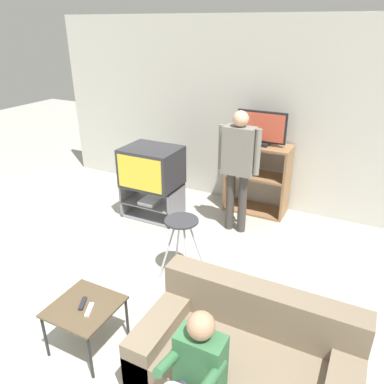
{
  "coord_description": "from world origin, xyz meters",
  "views": [
    {
      "loc": [
        1.6,
        -0.84,
        2.48
      ],
      "look_at": [
        0.02,
        2.27,
        0.9
      ],
      "focal_mm": 35.0,
      "sensor_mm": 36.0,
      "label": 1
    }
  ],
  "objects_px": {
    "television_main": "(152,167)",
    "snack_table": "(85,310)",
    "television_flat": "(261,129)",
    "person_seated_child": "(195,375)",
    "remote_control_black": "(83,303)",
    "couch": "(245,364)",
    "remote_control_white": "(89,310)",
    "folding_stool": "(182,231)",
    "media_shelf": "(257,178)",
    "person_standing_adult": "(238,161)",
    "tv_stand": "(152,200)"
  },
  "relations": [
    {
      "from": "snack_table",
      "to": "folding_stool",
      "type": "bearing_deg",
      "value": 79.49
    },
    {
      "from": "media_shelf",
      "to": "couch",
      "type": "height_order",
      "value": "media_shelf"
    },
    {
      "from": "remote_control_black",
      "to": "person_seated_child",
      "type": "xyz_separation_m",
      "value": [
        1.15,
        -0.29,
        0.13
      ]
    },
    {
      "from": "television_main",
      "to": "remote_control_white",
      "type": "distance_m",
      "value": 2.4
    },
    {
      "from": "television_flat",
      "to": "couch",
      "type": "xyz_separation_m",
      "value": [
        0.84,
        -2.84,
        -0.94
      ]
    },
    {
      "from": "tv_stand",
      "to": "folding_stool",
      "type": "xyz_separation_m",
      "value": [
        1.0,
        -0.99,
        0.3
      ]
    },
    {
      "from": "television_main",
      "to": "snack_table",
      "type": "relative_size",
      "value": 1.43
    },
    {
      "from": "snack_table",
      "to": "couch",
      "type": "xyz_separation_m",
      "value": [
        1.3,
        0.18,
        -0.12
      ]
    },
    {
      "from": "snack_table",
      "to": "tv_stand",
      "type": "bearing_deg",
      "value": 109.17
    },
    {
      "from": "folding_stool",
      "to": "snack_table",
      "type": "height_order",
      "value": "folding_stool"
    },
    {
      "from": "folding_stool",
      "to": "person_standing_adult",
      "type": "bearing_deg",
      "value": 82.02
    },
    {
      "from": "tv_stand",
      "to": "remote_control_white",
      "type": "height_order",
      "value": "tv_stand"
    },
    {
      "from": "remote_control_white",
      "to": "remote_control_black",
      "type": "bearing_deg",
      "value": 138.25
    },
    {
      "from": "media_shelf",
      "to": "television_flat",
      "type": "distance_m",
      "value": 0.7
    },
    {
      "from": "snack_table",
      "to": "television_main",
      "type": "bearing_deg",
      "value": 108.82
    },
    {
      "from": "remote_control_white",
      "to": "person_seated_child",
      "type": "height_order",
      "value": "person_seated_child"
    },
    {
      "from": "remote_control_white",
      "to": "snack_table",
      "type": "bearing_deg",
      "value": 138.32
    },
    {
      "from": "media_shelf",
      "to": "television_main",
      "type": "bearing_deg",
      "value": -145.99
    },
    {
      "from": "media_shelf",
      "to": "person_seated_child",
      "type": "height_order",
      "value": "media_shelf"
    },
    {
      "from": "television_main",
      "to": "snack_table",
      "type": "distance_m",
      "value": 2.36
    },
    {
      "from": "television_flat",
      "to": "person_seated_child",
      "type": "xyz_separation_m",
      "value": [
        0.66,
        -3.3,
        -0.63
      ]
    },
    {
      "from": "media_shelf",
      "to": "person_standing_adult",
      "type": "xyz_separation_m",
      "value": [
        -0.06,
        -0.64,
        0.44
      ]
    },
    {
      "from": "television_main",
      "to": "folding_stool",
      "type": "xyz_separation_m",
      "value": [
        0.98,
        -0.99,
        -0.2
      ]
    },
    {
      "from": "media_shelf",
      "to": "snack_table",
      "type": "bearing_deg",
      "value": -98.53
    },
    {
      "from": "media_shelf",
      "to": "person_standing_adult",
      "type": "height_order",
      "value": "person_standing_adult"
    },
    {
      "from": "remote_control_black",
      "to": "folding_stool",
      "type": "bearing_deg",
      "value": 51.94
    },
    {
      "from": "remote_control_white",
      "to": "folding_stool",
      "type": "bearing_deg",
      "value": 58.67
    },
    {
      "from": "television_flat",
      "to": "person_seated_child",
      "type": "distance_m",
      "value": 3.43
    },
    {
      "from": "tv_stand",
      "to": "remote_control_black",
      "type": "bearing_deg",
      "value": -71.22
    },
    {
      "from": "television_main",
      "to": "television_flat",
      "type": "relative_size",
      "value": 1.1
    },
    {
      "from": "tv_stand",
      "to": "television_main",
      "type": "xyz_separation_m",
      "value": [
        0.02,
        -0.01,
        0.5
      ]
    },
    {
      "from": "remote_control_black",
      "to": "couch",
      "type": "distance_m",
      "value": 1.34
    },
    {
      "from": "tv_stand",
      "to": "snack_table",
      "type": "distance_m",
      "value": 2.35
    },
    {
      "from": "tv_stand",
      "to": "person_seated_child",
      "type": "relative_size",
      "value": 0.81
    },
    {
      "from": "folding_stool",
      "to": "person_seated_child",
      "type": "relative_size",
      "value": 0.69
    },
    {
      "from": "folding_stool",
      "to": "couch",
      "type": "distance_m",
      "value": 1.52
    },
    {
      "from": "media_shelf",
      "to": "remote_control_white",
      "type": "distance_m",
      "value": 3.08
    },
    {
      "from": "television_main",
      "to": "snack_table",
      "type": "xyz_separation_m",
      "value": [
        0.75,
        -2.21,
        -0.36
      ]
    },
    {
      "from": "folding_stool",
      "to": "remote_control_black",
      "type": "relative_size",
      "value": 4.64
    },
    {
      "from": "couch",
      "to": "person_seated_child",
      "type": "relative_size",
      "value": 1.54
    },
    {
      "from": "television_main",
      "to": "television_flat",
      "type": "distance_m",
      "value": 1.53
    },
    {
      "from": "television_main",
      "to": "remote_control_black",
      "type": "xyz_separation_m",
      "value": [
        0.74,
        -2.21,
        -0.3
      ]
    },
    {
      "from": "television_main",
      "to": "person_standing_adult",
      "type": "xyz_separation_m",
      "value": [
        1.14,
        0.17,
        0.2
      ]
    },
    {
      "from": "television_main",
      "to": "remote_control_white",
      "type": "relative_size",
      "value": 5.05
    },
    {
      "from": "person_seated_child",
      "to": "snack_table",
      "type": "bearing_deg",
      "value": 165.82
    },
    {
      "from": "couch",
      "to": "person_standing_adult",
      "type": "distance_m",
      "value": 2.48
    },
    {
      "from": "person_standing_adult",
      "to": "person_seated_child",
      "type": "distance_m",
      "value": 2.8
    },
    {
      "from": "media_shelf",
      "to": "folding_stool",
      "type": "height_order",
      "value": "media_shelf"
    },
    {
      "from": "couch",
      "to": "person_standing_adult",
      "type": "height_order",
      "value": "person_standing_adult"
    },
    {
      "from": "tv_stand",
      "to": "media_shelf",
      "type": "xyz_separation_m",
      "value": [
        1.23,
        0.81,
        0.27
      ]
    }
  ]
}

